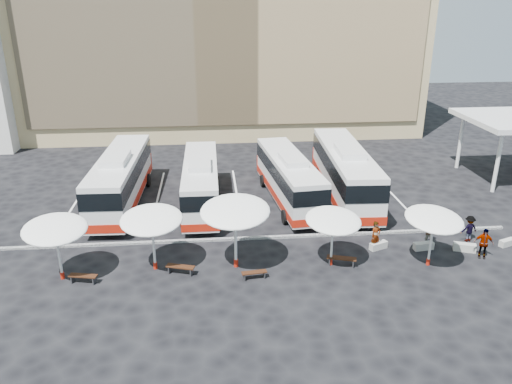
{
  "coord_description": "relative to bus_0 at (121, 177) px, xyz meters",
  "views": [
    {
      "loc": [
        -1.9,
        -27.53,
        14.08
      ],
      "look_at": [
        1.0,
        3.0,
        2.2
      ],
      "focal_mm": 35.0,
      "sensor_mm": 36.0,
      "label": 1
    }
  ],
  "objects": [
    {
      "name": "sunshade_0",
      "position": [
        -1.63,
        -10.48,
        0.89
      ],
      "size": [
        4.33,
        4.35,
        3.46
      ],
      "rotation": [
        0.0,
        0.0,
        0.39
      ],
      "color": "silver",
      "rests_on": "ground"
    },
    {
      "name": "wood_bench_3",
      "position": [
        13.69,
        -10.49,
        -1.66
      ],
      "size": [
        1.7,
        0.91,
        0.51
      ],
      "rotation": [
        0.0,
        0.0,
        -0.3
      ],
      "color": "black",
      "rests_on": "ground"
    },
    {
      "name": "wood_bench_0",
      "position": [
        -0.41,
        -11.01,
        -1.69
      ],
      "size": [
        1.55,
        0.7,
        0.46
      ],
      "rotation": [
        0.0,
        0.0,
        -0.21
      ],
      "color": "black",
      "rests_on": "ground"
    },
    {
      "name": "wood_bench_1",
      "position": [
        4.68,
        -10.56,
        -1.68
      ],
      "size": [
        1.62,
        0.87,
        0.48
      ],
      "rotation": [
        0.0,
        0.0,
        -0.31
      ],
      "color": "black",
      "rests_on": "ground"
    },
    {
      "name": "bay_lines",
      "position": [
        8.44,
        0.78,
        -2.04
      ],
      "size": [
        24.15,
        12.0,
        0.01
      ],
      "color": "white",
      "rests_on": "ground"
    },
    {
      "name": "passenger_1",
      "position": [
        19.73,
        -8.37,
        -1.15
      ],
      "size": [
        1.1,
        1.08,
        1.79
      ],
      "primitive_type": "imported",
      "rotation": [
        0.0,
        0.0,
        2.42
      ],
      "color": "black",
      "rests_on": "ground"
    },
    {
      "name": "conc_bench_0",
      "position": [
        16.43,
        -8.72,
        -1.83
      ],
      "size": [
        1.2,
        0.79,
        0.43
      ],
      "primitive_type": "cube",
      "rotation": [
        0.0,
        0.0,
        0.4
      ],
      "color": "#989893",
      "rests_on": "ground"
    },
    {
      "name": "bus_2",
      "position": [
        12.2,
        -0.61,
        -0.14
      ],
      "size": [
        3.6,
        11.93,
        3.73
      ],
      "rotation": [
        0.0,
        0.0,
        0.1
      ],
      "color": "silver",
      "rests_on": "ground"
    },
    {
      "name": "sunshade_3",
      "position": [
        13.12,
        -10.34,
        0.7
      ],
      "size": [
        3.61,
        3.64,
        3.23
      ],
      "rotation": [
        0.0,
        0.0,
        0.19
      ],
      "color": "silver",
      "rests_on": "ground"
    },
    {
      "name": "ground",
      "position": [
        8.44,
        -7.22,
        -2.05
      ],
      "size": [
        120.0,
        120.0,
        0.0
      ],
      "primitive_type": "plane",
      "color": "black",
      "rests_on": "ground"
    },
    {
      "name": "wood_bench_2",
      "position": [
        8.66,
        -11.45,
        -1.73
      ],
      "size": [
        1.4,
        0.53,
        0.42
      ],
      "rotation": [
        0.0,
        0.0,
        0.12
      ],
      "color": "black",
      "rests_on": "ground"
    },
    {
      "name": "passenger_3",
      "position": [
        22.31,
        -8.21,
        -1.21
      ],
      "size": [
        1.16,
        0.77,
        1.68
      ],
      "primitive_type": "imported",
      "rotation": [
        0.0,
        0.0,
        3.28
      ],
      "color": "black",
      "rests_on": "ground"
    },
    {
      "name": "curb_divider",
      "position": [
        8.44,
        -6.72,
        -1.97
      ],
      "size": [
        34.0,
        0.25,
        0.15
      ],
      "primitive_type": "cube",
      "color": "black",
      "rests_on": "ground"
    },
    {
      "name": "passenger_2",
      "position": [
        22.06,
        -10.36,
        -1.12
      ],
      "size": [
        1.17,
        0.8,
        1.85
      ],
      "primitive_type": "imported",
      "rotation": [
        0.0,
        0.0,
        -0.35
      ],
      "color": "black",
      "rests_on": "ground"
    },
    {
      "name": "conc_bench_3",
      "position": [
        24.41,
        -9.05,
        -1.84
      ],
      "size": [
        1.14,
        0.72,
        0.4
      ],
      "primitive_type": "cube",
      "rotation": [
        0.0,
        0.0,
        0.37
      ],
      "color": "#989893",
      "rests_on": "ground"
    },
    {
      "name": "passenger_0",
      "position": [
        16.2,
        -8.71,
        -1.15
      ],
      "size": [
        0.77,
        0.65,
        1.79
      ],
      "primitive_type": "imported",
      "rotation": [
        0.0,
        0.0,
        0.4
      ],
      "color": "black",
      "rests_on": "ground"
    },
    {
      "name": "bus_0",
      "position": [
        0.0,
        0.0,
        0.0
      ],
      "size": [
        3.26,
        12.71,
        4.01
      ],
      "rotation": [
        0.0,
        0.0,
        -0.03
      ],
      "color": "silver",
      "rests_on": "ground"
    },
    {
      "name": "sunshade_1",
      "position": [
        3.25,
        -9.87,
        0.95
      ],
      "size": [
        3.38,
        3.42,
        3.53
      ],
      "rotation": [
        0.0,
        0.0,
        0.0
      ],
      "color": "silver",
      "rests_on": "ground"
    },
    {
      "name": "bus_3",
      "position": [
        16.49,
        -0.26,
        0.09
      ],
      "size": [
        3.55,
        13.29,
        4.18
      ],
      "rotation": [
        0.0,
        0.0,
        -0.05
      ],
      "color": "silver",
      "rests_on": "ground"
    },
    {
      "name": "sunshade_2",
      "position": [
        7.76,
        -10.05,
        1.34
      ],
      "size": [
        4.4,
        4.45,
        3.98
      ],
      "rotation": [
        0.0,
        0.0,
        -0.17
      ],
      "color": "silver",
      "rests_on": "ground"
    },
    {
      "name": "sunshade_4",
      "position": [
        18.61,
        -10.88,
        0.78
      ],
      "size": [
        3.87,
        3.9,
        3.33
      ],
      "rotation": [
        0.0,
        0.0,
        0.25
      ],
      "color": "silver",
      "rests_on": "ground"
    },
    {
      "name": "sandstone_building",
      "position": [
        8.44,
        24.65,
        10.58
      ],
      "size": [
        42.0,
        18.25,
        29.6
      ],
      "color": "tan",
      "rests_on": "ground"
    },
    {
      "name": "conc_bench_1",
      "position": [
        19.11,
        -9.06,
        -1.82
      ],
      "size": [
        1.25,
        0.55,
        0.45
      ],
      "primitive_type": "cube",
      "rotation": [
        0.0,
        0.0,
        0.12
      ],
      "color": "#989893",
      "rests_on": "ground"
    },
    {
      "name": "conc_bench_2",
      "position": [
        21.48,
        -9.47,
        -1.81
      ],
      "size": [
        1.34,
        0.84,
        0.48
      ],
      "primitive_type": "cube",
      "rotation": [
        0.0,
        0.0,
        -0.36
      ],
      "color": "#989893",
      "rests_on": "ground"
    },
    {
      "name": "bus_1",
      "position": [
        5.77,
        -0.8,
        -0.2
      ],
      "size": [
        2.7,
        11.41,
        3.62
      ],
      "rotation": [
        0.0,
        0.0,
        -0.0
      ],
      "color": "silver",
      "rests_on": "ground"
    }
  ]
}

